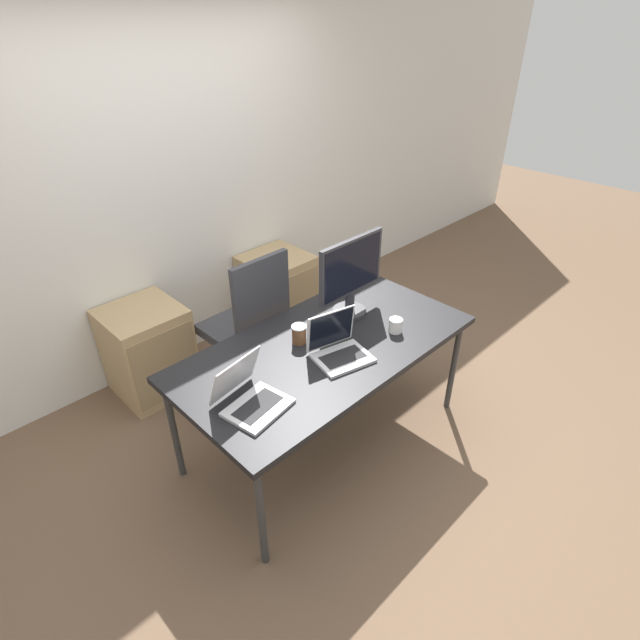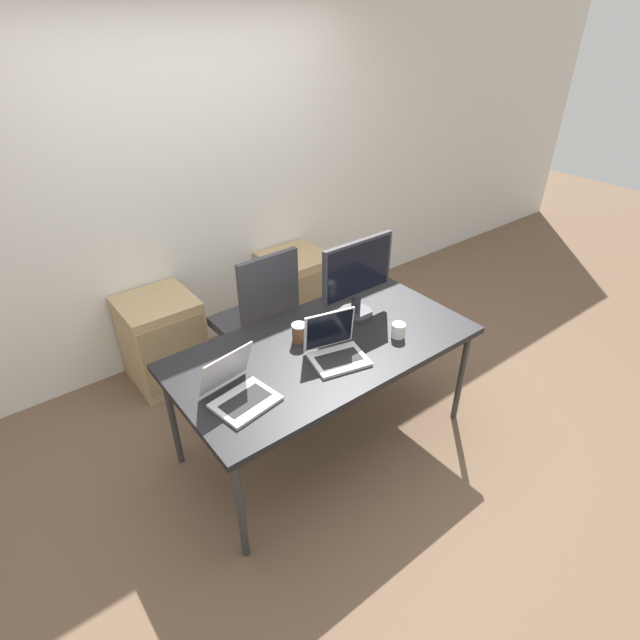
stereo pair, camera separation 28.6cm
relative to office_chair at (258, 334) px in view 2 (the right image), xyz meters
name	(u,v)px [view 2 (the right image)]	position (x,y,z in m)	size (l,w,h in m)	color
ground_plane	(324,437)	(0.01, -0.76, -0.43)	(14.00, 14.00, 0.00)	brown
wall_back	(195,187)	(0.01, 0.78, 0.87)	(10.00, 0.05, 2.60)	silver
desk	(325,351)	(0.01, -0.76, 0.28)	(1.79, 0.92, 0.75)	black
office_chair	(258,334)	(0.00, 0.00, 0.00)	(0.56, 0.56, 1.11)	#232326
cabinet_left	(163,339)	(-0.53, 0.49, -0.09)	(0.51, 0.51, 0.67)	tan
cabinet_right	(296,290)	(0.69, 0.49, -0.09)	(0.51, 0.51, 0.67)	tan
laptop_left	(336,349)	(-0.02, -0.89, 0.38)	(0.35, 0.33, 0.25)	silver
laptop_right	(239,390)	(-0.62, -0.86, 0.38)	(0.34, 0.36, 0.24)	silver
monitor	(357,277)	(0.38, -0.62, 0.60)	(0.52, 0.22, 0.51)	#2D2D33
mouse	(326,336)	(0.05, -0.72, 0.34)	(0.04, 0.06, 0.03)	silver
coffee_cup_white	(398,330)	(0.41, -0.96, 0.37)	(0.08, 0.08, 0.09)	white
coffee_cup_brown	(299,333)	(-0.08, -0.64, 0.38)	(0.09, 0.09, 0.11)	brown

